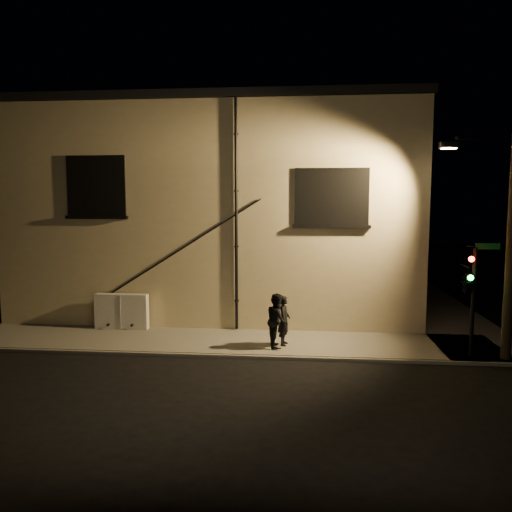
# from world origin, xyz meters

# --- Properties ---
(ground) EXTENTS (90.00, 90.00, 0.00)m
(ground) POSITION_xyz_m (0.00, 0.00, 0.00)
(ground) COLOR black
(sidewalk) EXTENTS (21.00, 16.00, 0.12)m
(sidewalk) POSITION_xyz_m (1.22, 4.39, 0.06)
(sidewalk) COLOR slate
(sidewalk) RESTS_ON ground
(building) EXTENTS (16.20, 12.23, 8.80)m
(building) POSITION_xyz_m (-3.00, 8.99, 4.40)
(building) COLOR beige
(building) RESTS_ON ground
(utility_cabinet) EXTENTS (1.98, 0.33, 1.30)m
(utility_cabinet) POSITION_xyz_m (-6.07, 2.70, 0.77)
(utility_cabinet) COLOR silver
(utility_cabinet) RESTS_ON sidewalk
(pedestrian_a) EXTENTS (0.45, 0.63, 1.64)m
(pedestrian_a) POSITION_xyz_m (0.01, 1.13, 0.94)
(pedestrian_a) COLOR black
(pedestrian_a) RESTS_ON sidewalk
(pedestrian_b) EXTENTS (0.78, 0.94, 1.76)m
(pedestrian_b) POSITION_xyz_m (-0.20, 0.88, 1.00)
(pedestrian_b) COLOR black
(pedestrian_b) RESTS_ON sidewalk
(traffic_signal) EXTENTS (1.17, 2.02, 3.47)m
(traffic_signal) POSITION_xyz_m (5.52, 0.30, 2.45)
(traffic_signal) COLOR black
(traffic_signal) RESTS_ON sidewalk
(streetlamp_pole) EXTENTS (2.02, 1.39, 7.17)m
(streetlamp_pole) POSITION_xyz_m (6.61, 0.37, 3.81)
(streetlamp_pole) COLOR black
(streetlamp_pole) RESTS_ON ground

